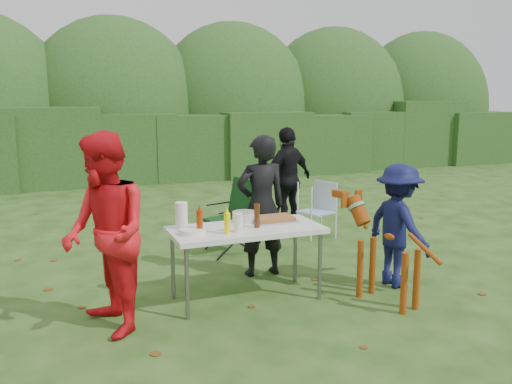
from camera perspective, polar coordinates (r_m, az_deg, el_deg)
name	(u,v)px	position (r m, az deg, el deg)	size (l,w,h in m)	color
ground	(250,301)	(5.52, -0.66, -11.35)	(80.00, 80.00, 0.00)	#1E4211
hedge_row	(126,146)	(12.98, -13.53, 4.76)	(22.00, 1.40, 1.70)	#23471C
shrub_backdrop	(115,111)	(14.51, -14.59, 8.24)	(20.00, 2.60, 3.20)	#3D6628
folding_table	(246,233)	(5.36, -1.05, -4.30)	(1.50, 0.70, 0.74)	silver
person_cook	(261,206)	(6.07, 0.55, -1.47)	(0.58, 0.38, 1.60)	black
person_red_jacket	(105,234)	(4.75, -15.58, -4.30)	(0.85, 0.66, 1.74)	red
person_black_puffy	(288,179)	(8.15, 3.38, 1.39)	(0.91, 0.38, 1.56)	black
child	(398,226)	(5.94, 14.75, -3.45)	(0.85, 0.49, 1.32)	#0E1240
dog	(388,253)	(5.45, 13.77, -6.23)	(1.08, 0.43, 1.03)	#82370C
camping_chair	(229,216)	(7.04, -2.85, -2.52)	(0.60, 0.60, 0.95)	#103814
lawn_chair	(317,209)	(7.86, 6.40, -1.82)	(0.47, 0.47, 0.79)	teal
food_tray	(273,221)	(5.58, 1.83, -3.05)	(0.45, 0.30, 0.02)	#B7B7BA
focaccia_bread	(273,218)	(5.57, 1.83, -2.77)	(0.40, 0.26, 0.04)	#9B602F
mustard_bottle	(227,223)	(5.09, -3.05, -3.31)	(0.06, 0.06, 0.20)	#FAF902
ketchup_bottle	(200,222)	(5.12, -5.95, -3.15)	(0.06, 0.06, 0.22)	#952B09
beer_bottle	(257,215)	(5.32, 0.10, -2.49)	(0.06, 0.06, 0.24)	#47230F
paper_towel_roll	(181,215)	(5.32, -7.86, -2.46)	(0.12, 0.12, 0.26)	white
cup_stack	(238,223)	(5.15, -1.86, -3.26)	(0.08, 0.08, 0.18)	white
pasta_bowl	(245,216)	(5.59, -1.18, -2.59)	(0.26, 0.26, 0.10)	silver
plate_stack	(192,231)	(5.13, -6.72, -4.14)	(0.24, 0.24, 0.05)	white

